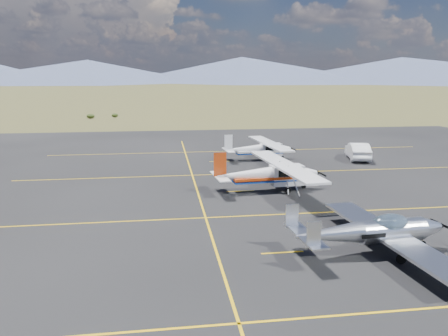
# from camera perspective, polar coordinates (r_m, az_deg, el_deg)

# --- Properties ---
(ground) EXTENTS (1600.00, 1600.00, 0.00)m
(ground) POSITION_cam_1_polar(r_m,az_deg,el_deg) (24.63, 12.21, -7.23)
(ground) COLOR #383D1C
(ground) RESTS_ON ground
(apron) EXTENTS (72.00, 72.00, 0.02)m
(apron) POSITION_cam_1_polar(r_m,az_deg,el_deg) (30.99, 7.78, -3.07)
(apron) COLOR black
(apron) RESTS_ON ground
(aircraft_low_wing) EXTENTS (7.26, 10.10, 2.19)m
(aircraft_low_wing) POSITION_cam_1_polar(r_m,az_deg,el_deg) (21.18, 19.09, -7.85)
(aircraft_low_wing) COLOR silver
(aircraft_low_wing) RESTS_ON apron
(aircraft_cessna) EXTENTS (6.87, 11.42, 2.88)m
(aircraft_cessna) POSITION_cam_1_polar(r_m,az_deg,el_deg) (30.74, 5.85, -0.68)
(aircraft_cessna) COLOR white
(aircraft_cessna) RESTS_ON apron
(aircraft_plain) EXTENTS (6.00, 9.98, 2.52)m
(aircraft_plain) POSITION_cam_1_polar(r_m,az_deg,el_deg) (42.11, 4.64, 2.56)
(aircraft_plain) COLOR white
(aircraft_plain) RESTS_ON apron
(sedan) EXTENTS (2.93, 5.25, 1.64)m
(sedan) POSITION_cam_1_polar(r_m,az_deg,el_deg) (44.23, 17.07, 2.14)
(sedan) COLOR white
(sedan) RESTS_ON apron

